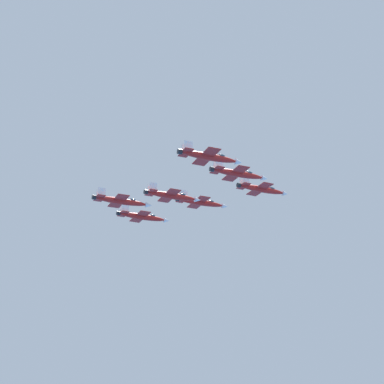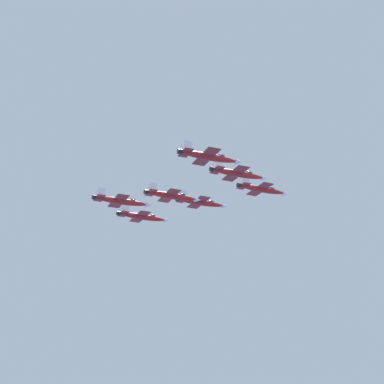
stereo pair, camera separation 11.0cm
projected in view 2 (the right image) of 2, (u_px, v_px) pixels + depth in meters
name	position (u px, v px, depth m)	size (l,w,h in m)	color
jet_lead	(262.00, 189.00, 201.24)	(18.54, 11.80, 3.94)	red
jet_left_wingman	(201.00, 202.00, 205.84)	(18.33, 11.73, 3.91)	red
jet_right_wingman	(238.00, 173.00, 183.36)	(18.49, 11.85, 3.95)	red
jet_left_outer	(142.00, 217.00, 210.22)	(18.59, 11.83, 3.95)	red
jet_right_outer	(209.00, 157.00, 165.26)	(18.21, 11.69, 3.90)	red
jet_slot_rear	(172.00, 196.00, 187.09)	(17.80, 11.40, 3.80)	red
jet_trailing	(121.00, 201.00, 179.81)	(17.47, 11.19, 3.73)	red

